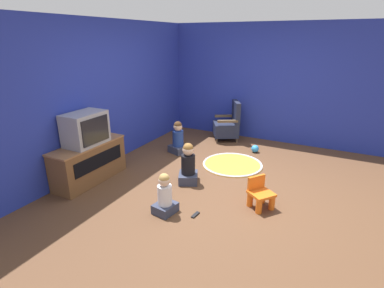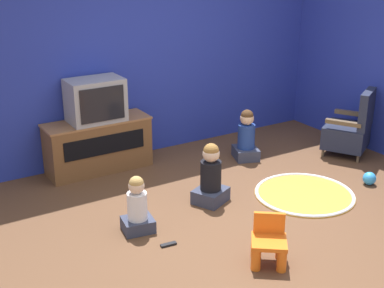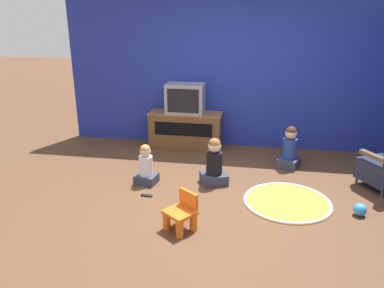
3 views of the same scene
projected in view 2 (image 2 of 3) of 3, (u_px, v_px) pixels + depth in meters
The scene contains 12 objects.
ground_plane at pixel (258, 218), 5.34m from camera, with size 30.00×30.00×0.00m, color brown.
wall_back at pixel (134, 58), 6.62m from camera, with size 5.58×0.12×2.50m.
tv_cabinet at pixel (98, 144), 6.38m from camera, with size 1.26×0.45×0.62m.
television at pixel (96, 100), 6.18m from camera, with size 0.64×0.42×0.50m.
black_armchair at pixel (350, 130), 6.84m from camera, with size 0.72×0.72×0.87m.
yellow_kid_chair at pixel (269, 244), 4.54m from camera, with size 0.41×0.41×0.42m.
play_mat at pixel (304, 194), 5.83m from camera, with size 1.09×1.09×0.04m.
child_watching_left at pixel (137, 208), 5.03m from camera, with size 0.32×0.29×0.56m.
child_watching_center at pixel (211, 177), 5.58m from camera, with size 0.43×0.41×0.66m.
child_watching_right at pixel (246, 138), 6.74m from camera, with size 0.38×0.41×0.65m.
toy_ball at pixel (369, 178), 6.06m from camera, with size 0.15×0.15×0.15m.
remote_control at pixel (168, 244), 4.86m from camera, with size 0.15×0.06×0.02m.
Camera 2 is at (-3.04, -3.69, 2.57)m, focal length 50.00 mm.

